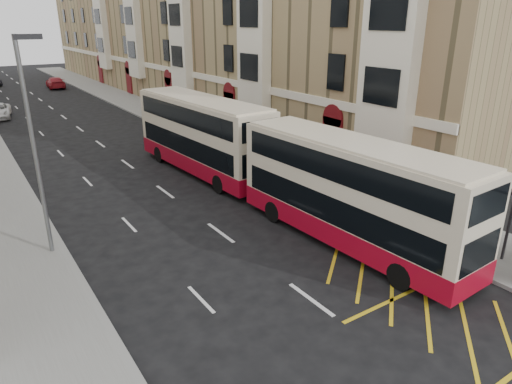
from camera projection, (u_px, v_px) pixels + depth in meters
ground at (411, 373)px, 11.81m from camera, size 200.00×200.00×0.00m
pavement_right at (187, 125)px, 39.29m from camera, size 4.00×120.00×0.15m
kerb_right at (165, 128)px, 38.25m from camera, size 0.25×120.00×0.15m
kerb_left at (6, 149)px, 32.03m from camera, size 0.25×120.00×0.15m
road_markings at (53, 109)px, 46.85m from camera, size 10.00×110.00×0.01m
terrace_right at (180, 30)px, 52.20m from camera, size 10.75×79.00×15.25m
guard_railing at (399, 215)px, 19.22m from camera, size 0.06×6.56×1.01m
street_lamp_near at (34, 138)px, 16.22m from camera, size 0.93×0.18×8.00m
double_decker_front at (350, 193)px, 17.96m from camera, size 2.97×10.86×4.29m
double_decker_rear at (202, 135)px, 26.58m from camera, size 3.19×11.25×4.44m
pedestrian_far at (477, 243)px, 16.56m from camera, size 1.06×0.75×1.67m
car_red at (55, 83)px, 60.84m from camera, size 2.40×5.17×1.46m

